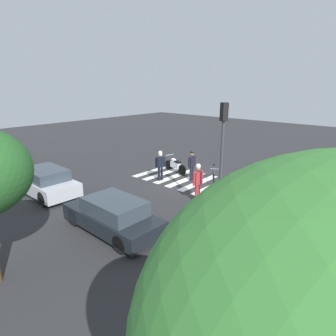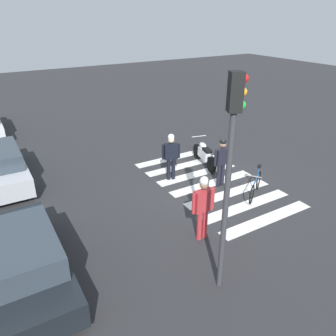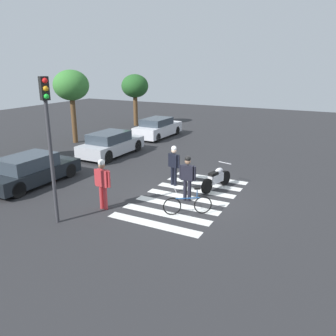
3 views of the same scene
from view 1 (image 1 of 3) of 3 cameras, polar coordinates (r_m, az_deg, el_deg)
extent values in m
plane|color=#2B2B2D|center=(16.92, 3.65, -2.32)|extent=(60.00, 60.00, 0.00)
cylinder|color=black|center=(18.76, 0.17, 0.61)|extent=(0.64, 0.28, 0.63)
cylinder|color=black|center=(17.68, 2.80, -0.40)|extent=(0.64, 0.28, 0.63)
cube|color=silver|center=(18.13, 1.54, 0.63)|extent=(0.84, 0.45, 0.36)
ellipsoid|color=silver|center=(18.24, 1.12, 1.61)|extent=(0.52, 0.34, 0.24)
cube|color=black|center=(17.91, 1.93, 1.23)|extent=(0.48, 0.33, 0.12)
cylinder|color=#A5A5AD|center=(18.52, 0.31, 2.64)|extent=(0.18, 0.61, 0.04)
torus|color=black|center=(16.04, 9.14, -2.34)|extent=(0.40, 0.56, 0.65)
torus|color=black|center=(17.08, 9.04, -1.17)|extent=(0.40, 0.56, 0.65)
cylinder|color=#1E4C8C|center=(16.47, 9.13, -0.81)|extent=(0.52, 0.73, 0.04)
cylinder|color=#1E4C8C|center=(16.74, 9.13, 0.08)|extent=(0.04, 0.04, 0.34)
cube|color=black|center=(16.69, 9.15, 0.67)|extent=(0.20, 0.22, 0.06)
cylinder|color=#99999E|center=(15.96, 9.22, -0.18)|extent=(0.40, 0.28, 0.03)
cylinder|color=black|center=(16.68, -1.26, -1.08)|extent=(0.14, 0.14, 0.82)
cylinder|color=black|center=(16.60, -1.80, -1.17)|extent=(0.14, 0.14, 0.82)
cube|color=black|center=(16.44, -1.55, 1.20)|extent=(0.34, 0.52, 0.58)
sphere|color=beige|center=(16.33, -1.56, 2.70)|extent=(0.22, 0.22, 0.22)
cylinder|color=black|center=(16.57, -0.66, 1.33)|extent=(0.09, 0.09, 0.55)
cylinder|color=black|center=(16.31, -2.45, 1.07)|extent=(0.09, 0.09, 0.55)
sphere|color=white|center=(16.31, -1.56, 3.04)|extent=(0.23, 0.23, 0.23)
cylinder|color=black|center=(16.80, 4.91, -0.98)|extent=(0.14, 0.14, 0.83)
cylinder|color=black|center=(16.66, 4.55, -1.12)|extent=(0.14, 0.14, 0.83)
cube|color=black|center=(16.53, 4.79, 1.30)|extent=(0.22, 0.49, 0.59)
sphere|color=#8C664C|center=(16.42, 4.82, 2.81)|extent=(0.23, 0.23, 0.23)
cylinder|color=black|center=(16.77, 5.36, 1.50)|extent=(0.09, 0.09, 0.56)
cylinder|color=black|center=(16.30, 4.20, 1.10)|extent=(0.09, 0.09, 0.56)
sphere|color=black|center=(16.40, 4.83, 3.16)|extent=(0.24, 0.24, 0.24)
cylinder|color=#B22D33|center=(13.79, 6.12, -4.88)|extent=(0.14, 0.14, 0.88)
cylinder|color=#B22D33|center=(13.65, 5.67, -5.08)|extent=(0.14, 0.14, 0.88)
cube|color=#B22D33|center=(13.47, 5.99, -2.02)|extent=(0.21, 0.51, 0.62)
sphere|color=#8C664C|center=(13.33, 6.05, -0.10)|extent=(0.24, 0.24, 0.24)
cylinder|color=#B22D33|center=(13.70, 6.75, -1.72)|extent=(0.09, 0.09, 0.59)
cylinder|color=#B22D33|center=(13.23, 5.19, -2.33)|extent=(0.09, 0.09, 0.59)
sphere|color=white|center=(13.30, 6.06, 0.34)|extent=(0.25, 0.25, 0.25)
cube|color=silver|center=(15.50, 11.54, -4.39)|extent=(0.45, 3.42, 0.01)
cube|color=silver|center=(15.94, 8.75, -3.66)|extent=(0.45, 3.42, 0.01)
cube|color=silver|center=(16.41, 6.12, -2.96)|extent=(0.45, 3.42, 0.01)
cube|color=silver|center=(16.92, 3.65, -2.30)|extent=(0.45, 3.42, 0.01)
cube|color=silver|center=(17.45, 1.33, -1.68)|extent=(0.45, 3.42, 0.01)
cube|color=silver|center=(18.02, -0.85, -1.09)|extent=(0.45, 3.42, 0.01)
cube|color=silver|center=(18.61, -2.90, -0.53)|extent=(0.45, 3.42, 0.01)
cylinder|color=black|center=(8.15, 3.51, -22.34)|extent=(0.65, 0.23, 0.65)
cylinder|color=black|center=(9.13, 9.62, -17.78)|extent=(0.65, 0.23, 0.65)
cylinder|color=black|center=(8.33, 26.81, -23.32)|extent=(0.65, 0.23, 0.65)
cube|color=maroon|center=(7.96, 15.38, -22.07)|extent=(3.98, 1.73, 0.72)
cube|color=#333D47|center=(7.53, 17.17, -18.80)|extent=(2.16, 1.51, 0.54)
cube|color=#F2EDCC|center=(8.38, 1.09, -18.32)|extent=(0.08, 0.20, 0.12)
cube|color=#F2EDCC|center=(9.09, 5.76, -15.35)|extent=(0.08, 0.20, 0.12)
cylinder|color=black|center=(12.07, -18.14, -9.39)|extent=(0.67, 0.23, 0.67)
cylinder|color=black|center=(12.79, -12.25, -7.42)|extent=(0.67, 0.23, 0.67)
cylinder|color=black|center=(9.91, -9.41, -14.71)|extent=(0.67, 0.23, 0.67)
cylinder|color=black|center=(10.77, -2.99, -11.78)|extent=(0.67, 0.23, 0.67)
cube|color=black|center=(11.26, -11.07, -9.95)|extent=(4.27, 1.77, 0.59)
cube|color=#333D47|center=(10.86, -10.55, -7.59)|extent=(2.31, 1.55, 0.56)
cube|color=#F2EDCC|center=(12.58, -18.92, -7.23)|extent=(0.08, 0.20, 0.12)
cube|color=#F2EDCC|center=(13.09, -14.69, -5.92)|extent=(0.08, 0.20, 0.12)
cylinder|color=black|center=(16.95, -27.78, -2.94)|extent=(0.71, 0.23, 0.71)
cylinder|color=black|center=(17.49, -23.05, -1.78)|extent=(0.71, 0.23, 0.71)
cylinder|color=black|center=(14.39, -23.66, -5.66)|extent=(0.71, 0.23, 0.71)
cylinder|color=black|center=(15.02, -18.28, -4.17)|extent=(0.71, 0.23, 0.71)
cube|color=#B7BAC1|center=(15.88, -23.39, -2.98)|extent=(4.28, 1.82, 0.65)
cube|color=#333D47|center=(15.52, -23.30, -1.10)|extent=(2.32, 1.58, 0.53)
cube|color=#F2EDCC|center=(17.53, -28.01, -1.48)|extent=(0.08, 0.20, 0.12)
cube|color=#F2EDCC|center=(17.91, -24.63, -0.69)|extent=(0.08, 0.20, 0.12)
cylinder|color=black|center=(22.69, -29.79, 1.17)|extent=(0.61, 0.23, 0.61)
cylinder|color=black|center=(19.98, -27.06, -0.27)|extent=(0.61, 0.23, 0.61)
cube|color=silver|center=(21.05, -30.50, 0.67)|extent=(4.34, 1.77, 0.73)
cube|color=#333D47|center=(20.72, -30.56, 2.18)|extent=(2.35, 1.54, 0.48)
cylinder|color=#38383D|center=(11.82, 10.52, -0.57)|extent=(0.12, 0.12, 4.05)
cube|color=black|center=(11.37, 11.14, 10.95)|extent=(0.32, 0.32, 0.70)
sphere|color=red|center=(11.43, 11.76, 12.10)|extent=(0.16, 0.16, 0.16)
sphere|color=orange|center=(11.44, 11.69, 10.95)|extent=(0.16, 0.16, 0.16)
sphere|color=green|center=(11.47, 11.62, 9.81)|extent=(0.16, 0.16, 0.16)
camera|label=2|loc=(5.96, 29.16, 16.78)|focal=35.70mm
camera|label=3|loc=(17.97, 48.57, 10.02)|focal=36.78mm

